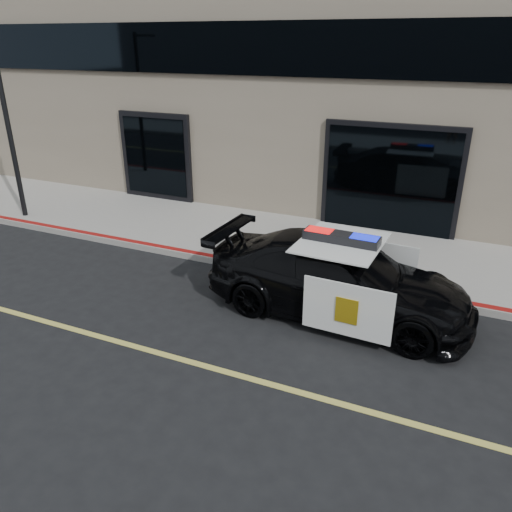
% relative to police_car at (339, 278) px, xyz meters
% --- Properties ---
extents(ground, '(120.00, 120.00, 0.00)m').
position_rel_police_car_xyz_m(ground, '(1.05, -2.48, -0.71)').
color(ground, black).
rests_on(ground, ground).
extents(sidewalk_n, '(60.00, 3.50, 0.15)m').
position_rel_police_car_xyz_m(sidewalk_n, '(1.05, 2.77, -0.64)').
color(sidewalk_n, gray).
rests_on(sidewalk_n, ground).
extents(police_car, '(2.46, 5.03, 1.59)m').
position_rel_police_car_xyz_m(police_car, '(0.00, 0.00, 0.00)').
color(police_car, black).
rests_on(police_car, ground).
extents(fire_hydrant, '(0.33, 0.46, 0.73)m').
position_rel_police_car_xyz_m(fire_hydrant, '(-3.05, 1.54, -0.22)').
color(fire_hydrant, white).
rests_on(fire_hydrant, sidewalk_n).
extents(street_light, '(0.13, 1.22, 4.79)m').
position_rel_police_car_xyz_m(street_light, '(-9.47, 1.45, 2.08)').
color(street_light, black).
rests_on(street_light, sidewalk_n).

